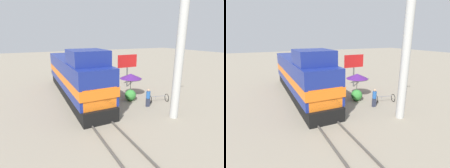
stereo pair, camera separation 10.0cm
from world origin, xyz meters
TOP-DOWN VIEW (x-y plane):
  - ground_plane at (0.00, 0.00)m, footprint 120.00×120.00m
  - rail_near at (-0.72, 0.00)m, footprint 0.08×37.66m
  - rail_far at (0.72, 0.00)m, footprint 0.08×37.66m
  - locomotive at (0.00, 4.97)m, footprint 2.87×13.97m
  - utility_pole at (5.26, -2.71)m, footprint 1.80×0.59m
  - vendor_umbrella at (4.75, 2.60)m, footprint 2.11×2.11m
  - billboard_sign at (6.28, 5.88)m, footprint 2.48×0.12m
  - shrub_cluster at (4.20, 1.69)m, footprint 1.04×1.04m
  - person_bystander at (4.76, -0.23)m, footprint 0.34×0.34m
  - bicycle at (6.27, 0.21)m, footprint 1.83×1.07m

SIDE VIEW (x-z plane):
  - ground_plane at x=0.00m, z-range 0.00..0.00m
  - rail_near at x=-0.72m, z-range 0.00..0.15m
  - rail_far at x=0.72m, z-range 0.00..0.15m
  - bicycle at x=6.27m, z-range 0.01..0.72m
  - shrub_cluster at x=4.20m, z-range 0.00..1.04m
  - person_bystander at x=4.76m, z-range 0.06..1.63m
  - locomotive at x=0.00m, z-range -0.39..4.45m
  - vendor_umbrella at x=4.75m, z-range 0.93..3.26m
  - billboard_sign at x=6.28m, z-range 0.96..4.73m
  - utility_pole at x=5.26m, z-range 0.03..9.80m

